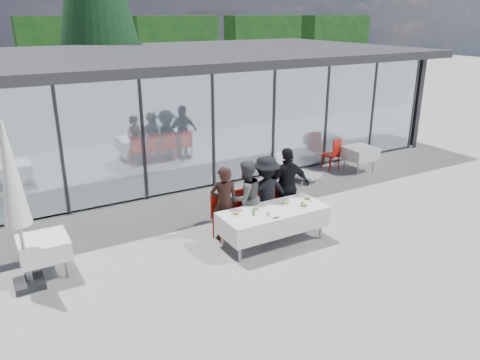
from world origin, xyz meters
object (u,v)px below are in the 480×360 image
object	(u,v)px
diner_b	(246,198)
plate_d	(308,199)
diner_chair_b	(244,209)
spare_chair_a	(344,145)
diner_a	(224,204)
diner_chair_d	(285,200)
plate_a	(236,213)
lounger	(293,169)
plate_b	(255,209)
spare_chair_b	(333,153)
dining_table	(273,219)
diner_d	(287,186)
juice_bottle	(254,212)
folded_eyeglasses	(276,218)
diner_chair_c	(264,205)
market_umbrella	(12,184)
diner_c	(266,193)
plate_extra	(304,206)
diner_chair_a	(222,214)
spare_table_right	(360,153)
plate_c	(285,203)

from	to	relation	value
diner_b	plate_d	distance (m)	1.35
diner_b	diner_chair_b	distance (m)	0.31
spare_chair_a	diner_a	bearing A→B (deg)	-153.29
diner_chair_d	plate_a	distance (m)	1.73
plate_a	lounger	xyz separation A→B (m)	(3.60, 2.96, -0.52)
plate_b	spare_chair_b	distance (m)	5.52
dining_table	diner_a	world-z (taller)	diner_a
diner_d	lounger	world-z (taller)	diner_d
diner_d	plate_d	bearing A→B (deg)	113.91
juice_bottle	folded_eyeglasses	bearing A→B (deg)	-45.11
folded_eyeglasses	diner_chair_c	bearing A→B (deg)	68.82
diner_d	juice_bottle	size ratio (longest dim) A/B	10.67
diner_a	plate_a	xyz separation A→B (m)	(0.00, -0.50, -0.04)
spare_chair_b	market_umbrella	xyz separation A→B (m)	(-9.00, -2.40, 1.39)
plate_a	juice_bottle	bearing A→B (deg)	-38.60
diner_c	plate_a	xyz separation A→B (m)	(-1.04, -0.50, -0.07)
juice_bottle	spare_chair_b	world-z (taller)	spare_chair_b
plate_b	plate_d	size ratio (longest dim) A/B	1.00
diner_c	plate_a	bearing A→B (deg)	31.18
diner_c	plate_extra	world-z (taller)	diner_c
diner_chair_a	plate_b	size ratio (longest dim) A/B	3.67
diner_chair_a	plate_d	xyz separation A→B (m)	(1.74, -0.66, 0.24)
dining_table	plate_b	bearing A→B (deg)	149.88
diner_a	market_umbrella	size ratio (longest dim) A/B	0.54
folded_eyeglasses	lounger	bearing A→B (deg)	49.50
diner_b	diner_chair_b	size ratio (longest dim) A/B	1.71
spare_chair_a	lounger	distance (m)	2.51
diner_d	spare_chair_b	world-z (taller)	diner_d
juice_bottle	diner_a	bearing A→B (deg)	111.41
diner_chair_b	plate_a	size ratio (longest dim) A/B	3.67
diner_chair_c	folded_eyeglasses	bearing A→B (deg)	-111.18
folded_eyeglasses	spare_table_right	distance (m)	5.99
diner_a	plate_extra	world-z (taller)	diner_a
diner_chair_d	plate_b	xyz separation A→B (m)	(-1.14, -0.56, 0.24)
diner_b	folded_eyeglasses	world-z (taller)	diner_b
diner_chair_a	juice_bottle	size ratio (longest dim) A/B	5.81
spare_chair_a	diner_d	bearing A→B (deg)	-145.51
diner_chair_a	plate_c	xyz separation A→B (m)	(1.18, -0.63, 0.24)
diner_a	diner_b	distance (m)	0.53
diner_b	diner_chair_d	size ratio (longest dim) A/B	1.71
plate_d	market_umbrella	bearing A→B (deg)	173.34
diner_chair_a	diner_chair_c	xyz separation A→B (m)	(1.04, 0.00, 0.00)
spare_table_right	diner_d	bearing A→B (deg)	-154.16
spare_table_right	spare_chair_a	bearing A→B (deg)	74.97
dining_table	plate_b	size ratio (longest dim) A/B	8.51
plate_c	folded_eyeglasses	world-z (taller)	plate_c
diner_c	spare_chair_b	world-z (taller)	diner_c
plate_extra	plate_b	bearing A→B (deg)	158.98
diner_a	diner_chair_a	xyz separation A→B (m)	(0.00, 0.08, -0.27)
dining_table	diner_chair_b	size ratio (longest dim) A/B	2.32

